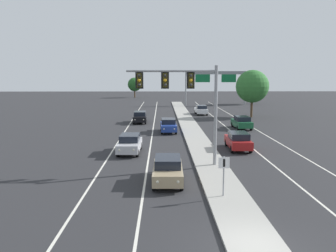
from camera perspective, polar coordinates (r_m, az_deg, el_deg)
ground_plane at (r=14.95m, az=13.91°, el=-18.57°), size 260.00×260.00×0.00m
median_island at (r=31.77m, az=5.56°, el=-3.78°), size 2.40×110.00×0.15m
lane_stripe_oncoming_center at (r=38.46m, az=-2.62°, el=-1.74°), size 0.14×100.00×0.01m
lane_stripe_receding_center at (r=39.34m, az=11.20°, el=-1.66°), size 0.14×100.00×0.01m
edge_stripe_left at (r=38.69m, az=-7.51°, el=-1.74°), size 0.14×100.00×0.01m
edge_stripe_right at (r=40.17m, az=15.81°, el=-1.62°), size 0.14×100.00×0.01m
overhead_signal_mast at (r=25.30m, az=2.79°, el=5.43°), size 6.49×0.44×7.20m
median_sign_post at (r=19.43m, az=8.99°, el=-7.06°), size 0.60×0.10×2.20m
car_oncoming_tan at (r=22.23m, az=-0.04°, el=-7.04°), size 1.89×4.50×1.58m
car_oncoming_silver at (r=30.65m, az=-6.20°, el=-2.81°), size 1.92×4.51×1.58m
car_oncoming_blue at (r=41.39m, az=0.06°, el=0.13°), size 1.90×4.50×1.58m
car_oncoming_black at (r=49.63m, az=-4.56°, el=1.46°), size 1.91×4.50×1.58m
car_receding_red at (r=32.42m, az=11.25°, el=-2.31°), size 1.89×4.50×1.58m
car_receding_green at (r=44.99m, az=11.80°, el=0.61°), size 1.92×4.51×1.58m
car_receding_white at (r=60.01m, az=5.36°, el=2.63°), size 1.89×4.50×1.58m
highway_sign_gantry at (r=78.49m, az=7.69°, el=7.83°), size 13.28×0.42×7.50m
tree_far_right_b at (r=57.37m, az=13.44°, el=6.23°), size 5.15×5.15×7.44m
tree_far_right_a at (r=83.37m, az=13.49°, el=6.74°), size 5.06×5.06×7.32m
tree_far_left_a at (r=104.99m, az=-5.40°, el=6.68°), size 4.05×4.05×5.86m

